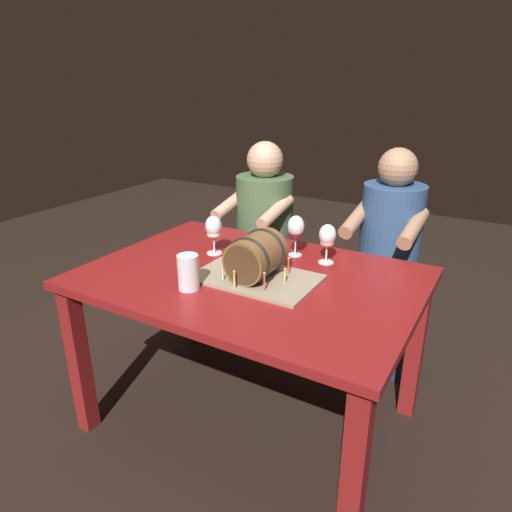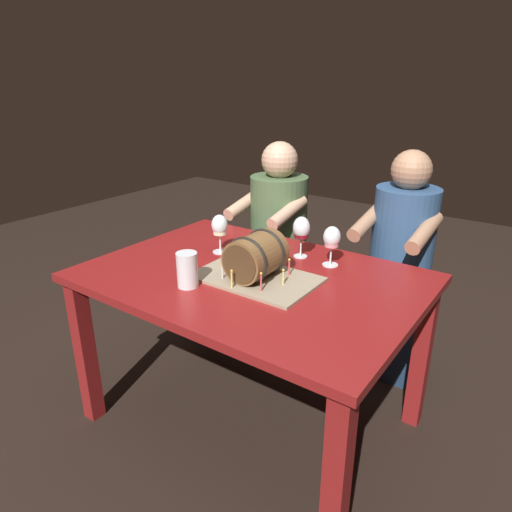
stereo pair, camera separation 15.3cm
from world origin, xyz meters
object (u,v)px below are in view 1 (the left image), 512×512
beer_pint (188,274)px  person_seated_left (264,248)px  person_seated_right (386,273)px  dining_table (250,297)px  wine_glass_rose (327,237)px  wine_glass_red (296,228)px  wine_glass_white (213,228)px  barrel_cake (256,260)px

beer_pint → person_seated_left: size_ratio=0.12×
person_seated_left → person_seated_right: (0.74, -0.00, -0.01)m
dining_table → wine_glass_rose: 0.42m
person_seated_left → person_seated_right: 0.74m
dining_table → person_seated_right: 0.87m
wine_glass_rose → person_seated_left: person_seated_left is taller
dining_table → wine_glass_red: bearing=77.5°
wine_glass_white → wine_glass_red: bearing=26.7°
person_seated_left → wine_glass_red: bearing=-48.3°
barrel_cake → person_seated_left: person_seated_left is taller
wine_glass_rose → person_seated_right: 0.62m
wine_glass_red → wine_glass_white: (-0.33, -0.17, -0.01)m
barrel_cake → person_seated_right: bearing=68.0°
beer_pint → person_seated_left: (-0.24, 1.01, -0.26)m
beer_pint → person_seated_left: bearing=103.1°
dining_table → person_seated_right: bearing=64.6°
wine_glass_red → wine_glass_rose: bearing=-4.8°
wine_glass_red → wine_glass_rose: 0.16m
wine_glass_rose → wine_glass_white: size_ratio=0.98×
wine_glass_red → wine_glass_white: 0.37m
dining_table → person_seated_right: (0.37, 0.78, -0.10)m
wine_glass_white → wine_glass_rose: bearing=17.5°
wine_glass_rose → beer_pint: bearing=-124.6°
wine_glass_rose → beer_pint: (-0.35, -0.51, -0.06)m
wine_glass_red → wine_glass_rose: size_ratio=1.07×
barrel_cake → wine_glass_rose: (0.18, 0.31, 0.04)m
beer_pint → barrel_cake: bearing=49.7°
dining_table → beer_pint: (-0.13, -0.24, 0.17)m
beer_pint → person_seated_right: size_ratio=0.12×
wine_glass_red → wine_glass_white: size_ratio=1.04×
barrel_cake → wine_glass_white: size_ratio=2.70×
barrel_cake → wine_glass_white: 0.35m
wine_glass_red → person_seated_left: bearing=131.7°
wine_glass_rose → person_seated_right: (0.15, 0.50, -0.33)m
barrel_cake → wine_glass_red: (0.02, 0.32, 0.05)m
barrel_cake → wine_glass_white: bearing=154.1°
dining_table → wine_glass_red: size_ratio=7.22×
wine_glass_red → dining_table: bearing=-102.5°
wine_glass_white → person_seated_right: bearing=45.7°
wine_glass_rose → beer_pint: 0.63m
wine_glass_white → person_seated_right: 0.97m
beer_pint → person_seated_right: (0.50, 1.01, -0.27)m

